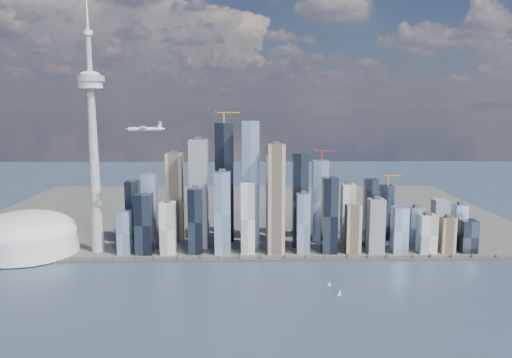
{
  "coord_description": "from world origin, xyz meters",
  "views": [
    {
      "loc": [
        10.57,
        -698.73,
        302.38
      ],
      "look_at": [
        27.55,
        260.0,
        160.79
      ],
      "focal_mm": 35.0,
      "sensor_mm": 36.0,
      "label": 1
    }
  ],
  "objects_px": {
    "airplane": "(145,128)",
    "needle_tower": "(93,139)",
    "dome_stadium": "(27,235)",
    "sailboat_east": "(329,284)",
    "sailboat_west": "(339,293)"
  },
  "relations": [
    {
      "from": "needle_tower",
      "to": "airplane",
      "type": "distance_m",
      "value": 155.3
    },
    {
      "from": "airplane",
      "to": "sailboat_east",
      "type": "bearing_deg",
      "value": -32.03
    },
    {
      "from": "airplane",
      "to": "needle_tower",
      "type": "bearing_deg",
      "value": 131.02
    },
    {
      "from": "dome_stadium",
      "to": "sailboat_east",
      "type": "distance_m",
      "value": 620.68
    },
    {
      "from": "needle_tower",
      "to": "sailboat_west",
      "type": "height_order",
      "value": "needle_tower"
    },
    {
      "from": "sailboat_east",
      "to": "airplane",
      "type": "bearing_deg",
      "value": 167.87
    },
    {
      "from": "airplane",
      "to": "dome_stadium",
      "type": "bearing_deg",
      "value": 150.13
    },
    {
      "from": "airplane",
      "to": "sailboat_east",
      "type": "xyz_separation_m",
      "value": [
        325.03,
        -111.99,
        -257.99
      ]
    },
    {
      "from": "needle_tower",
      "to": "sailboat_west",
      "type": "relative_size",
      "value": 51.14
    },
    {
      "from": "needle_tower",
      "to": "dome_stadium",
      "type": "height_order",
      "value": "needle_tower"
    },
    {
      "from": "dome_stadium",
      "to": "sailboat_east",
      "type": "relative_size",
      "value": 22.53
    },
    {
      "from": "sailboat_west",
      "to": "sailboat_east",
      "type": "xyz_separation_m",
      "value": [
        -9.23,
        43.68,
        -0.6
      ]
    },
    {
      "from": "needle_tower",
      "to": "dome_stadium",
      "type": "bearing_deg",
      "value": -175.91
    },
    {
      "from": "sailboat_east",
      "to": "sailboat_west",
      "type": "bearing_deg",
      "value": -71.19
    },
    {
      "from": "needle_tower",
      "to": "sailboat_west",
      "type": "bearing_deg",
      "value": -28.19
    }
  ]
}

